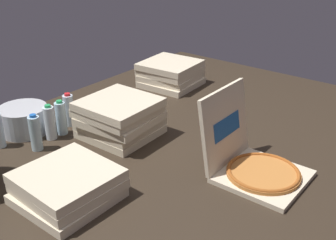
% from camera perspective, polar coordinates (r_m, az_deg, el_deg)
% --- Properties ---
extents(ground_plane, '(3.20, 2.40, 0.02)m').
position_cam_1_polar(ground_plane, '(2.48, 1.96, -3.67)').
color(ground_plane, '#2D2319').
extents(open_pizza_box, '(0.41, 0.49, 0.44)m').
position_cam_1_polar(open_pizza_box, '(2.20, 11.59, -5.54)').
color(open_pizza_box, beige).
rests_on(open_pizza_box, ground_plane).
extents(pizza_stack_left_mid, '(0.45, 0.45, 0.24)m').
position_cam_1_polar(pizza_stack_left_mid, '(2.55, -6.69, 0.31)').
color(pizza_stack_left_mid, beige).
rests_on(pizza_stack_left_mid, ground_plane).
extents(pizza_stack_right_mid, '(0.46, 0.46, 0.19)m').
position_cam_1_polar(pizza_stack_right_mid, '(3.37, 0.38, 6.45)').
color(pizza_stack_right_mid, beige).
rests_on(pizza_stack_right_mid, ground_plane).
extents(pizza_stack_left_far, '(0.44, 0.44, 0.15)m').
position_cam_1_polar(pizza_stack_left_far, '(2.04, -13.70, -8.82)').
color(pizza_stack_left_far, beige).
rests_on(pizza_stack_left_far, ground_plane).
extents(ice_bucket, '(0.30, 0.30, 0.17)m').
position_cam_1_polar(ice_bucket, '(2.75, -19.29, 0.05)').
color(ice_bucket, '#B7BABF').
rests_on(ice_bucket, ground_plane).
extents(water_bottle_0, '(0.07, 0.07, 0.22)m').
position_cam_1_polar(water_bottle_0, '(2.65, -14.56, 0.28)').
color(water_bottle_0, silver).
rests_on(water_bottle_0, ground_plane).
extents(water_bottle_1, '(0.07, 0.07, 0.22)m').
position_cam_1_polar(water_bottle_1, '(2.60, -16.02, -0.36)').
color(water_bottle_1, white).
rests_on(water_bottle_1, ground_plane).
extents(water_bottle_5, '(0.07, 0.07, 0.22)m').
position_cam_1_polar(water_bottle_5, '(2.50, -17.86, -1.72)').
color(water_bottle_5, silver).
rests_on(water_bottle_5, ground_plane).
extents(water_bottle_6, '(0.07, 0.07, 0.22)m').
position_cam_1_polar(water_bottle_6, '(2.74, -13.53, 1.32)').
color(water_bottle_6, silver).
rests_on(water_bottle_6, ground_plane).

